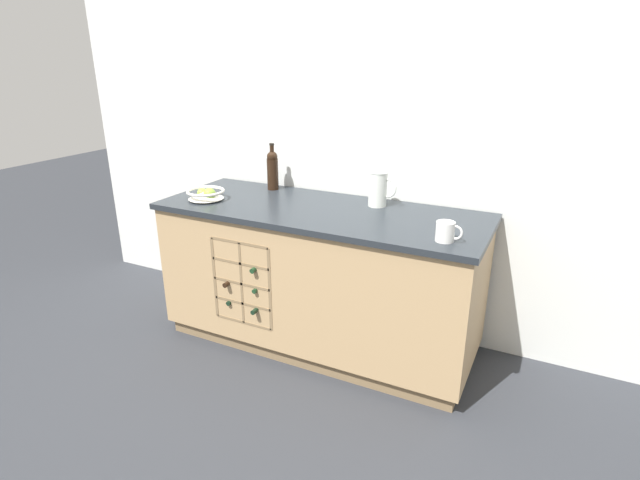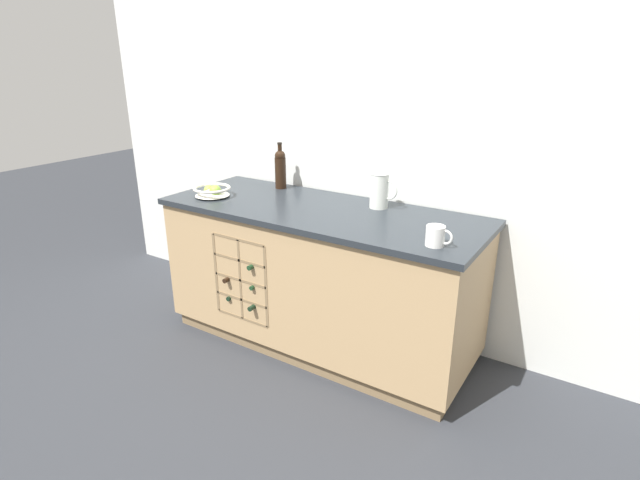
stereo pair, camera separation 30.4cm
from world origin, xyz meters
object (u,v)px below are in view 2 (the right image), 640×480
object	(u,v)px
ceramic_mug	(436,236)
standing_wine_bottle	(280,168)
white_pitcher	(380,190)
fruit_bowl	(212,190)

from	to	relation	value
ceramic_mug	standing_wine_bottle	size ratio (longest dim) A/B	0.42
white_pitcher	standing_wine_bottle	size ratio (longest dim) A/B	0.68
fruit_bowl	white_pitcher	bearing A→B (deg)	19.48
white_pitcher	ceramic_mug	world-z (taller)	white_pitcher
fruit_bowl	ceramic_mug	distance (m)	1.53
ceramic_mug	standing_wine_bottle	world-z (taller)	standing_wine_bottle
fruit_bowl	ceramic_mug	world-z (taller)	ceramic_mug
standing_wine_bottle	white_pitcher	bearing A→B (deg)	-4.24
white_pitcher	standing_wine_bottle	world-z (taller)	standing_wine_bottle
ceramic_mug	standing_wine_bottle	xyz separation A→B (m)	(-1.29, 0.48, 0.09)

